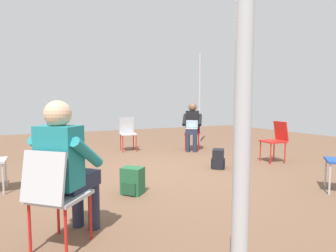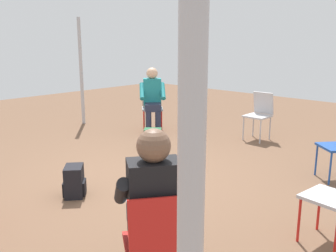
# 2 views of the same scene
# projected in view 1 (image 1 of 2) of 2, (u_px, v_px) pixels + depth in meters

# --- Properties ---
(ground_plane) EXTENTS (15.50, 15.50, 0.00)m
(ground_plane) POSITION_uv_depth(u_px,v_px,m) (169.00, 171.00, 4.69)
(ground_plane) COLOR brown
(chair_southeast) EXTENTS (0.58, 0.57, 0.85)m
(chair_southeast) POSITION_uv_depth(u_px,v_px,m) (193.00, 131.00, 7.00)
(chair_southeast) COLOR red
(chair_southeast) RESTS_ON ground
(chair_south) EXTENTS (0.47, 0.50, 0.85)m
(chair_south) POSITION_uv_depth(u_px,v_px,m) (276.00, 138.00, 5.44)
(chair_south) COLOR red
(chair_south) RESTS_ON ground
(chair_northwest) EXTENTS (0.59, 0.58, 0.85)m
(chair_northwest) POSITION_uv_depth(u_px,v_px,m) (54.00, 192.00, 2.12)
(chair_northwest) COLOR #B7B7BC
(chair_northwest) RESTS_ON ground
(chair_northeast) EXTENTS (0.58, 0.58, 0.85)m
(chair_northeast) POSITION_uv_depth(u_px,v_px,m) (57.00, 138.00, 5.56)
(chair_northeast) COLOR #1E4799
(chair_northeast) RESTS_ON ground
(chair_east) EXTENTS (0.48, 0.45, 0.85)m
(chair_east) POSITION_uv_depth(u_px,v_px,m) (128.00, 131.00, 6.80)
(chair_east) COLOR #B7B7BC
(chair_east) RESTS_ON ground
(person_with_laptop) EXTENTS (0.64, 0.63, 1.24)m
(person_with_laptop) POSITION_uv_depth(u_px,v_px,m) (192.00, 124.00, 6.81)
(person_with_laptop) COLOR #23283D
(person_with_laptop) RESTS_ON ground
(person_in_teal) EXTENTS (0.63, 0.63, 1.24)m
(person_in_teal) POSITION_uv_depth(u_px,v_px,m) (67.00, 164.00, 2.26)
(person_in_teal) COLOR #23283D
(person_in_teal) RESTS_ON ground
(backpack_near_laptop_user) EXTENTS (0.34, 0.34, 0.36)m
(backpack_near_laptop_user) POSITION_uv_depth(u_px,v_px,m) (133.00, 182.00, 3.52)
(backpack_near_laptop_user) COLOR #235B38
(backpack_near_laptop_user) RESTS_ON ground
(backpack_by_empty_chair) EXTENTS (0.34, 0.33, 0.36)m
(backpack_by_empty_chair) POSITION_uv_depth(u_px,v_px,m) (218.00, 160.00, 4.93)
(backpack_by_empty_chair) COLOR black
(backpack_by_empty_chair) RESTS_ON ground
(tent_pole_near) EXTENTS (0.07, 0.07, 2.21)m
(tent_pole_near) POSITION_uv_depth(u_px,v_px,m) (242.00, 130.00, 1.04)
(tent_pole_near) COLOR #B2B2B7
(tent_pole_near) RESTS_ON ground
(tent_pole_far) EXTENTS (0.07, 0.07, 2.77)m
(tent_pole_far) POSITION_uv_depth(u_px,v_px,m) (200.00, 98.00, 8.20)
(tent_pole_far) COLOR #B2B2B7
(tent_pole_far) RESTS_ON ground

